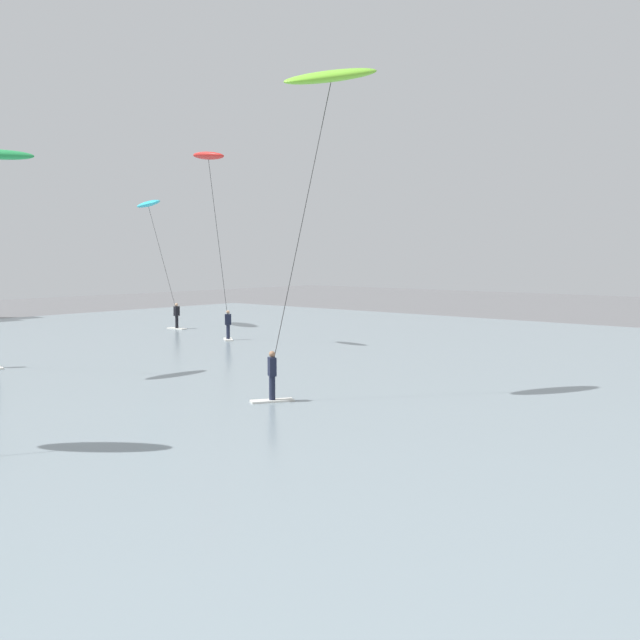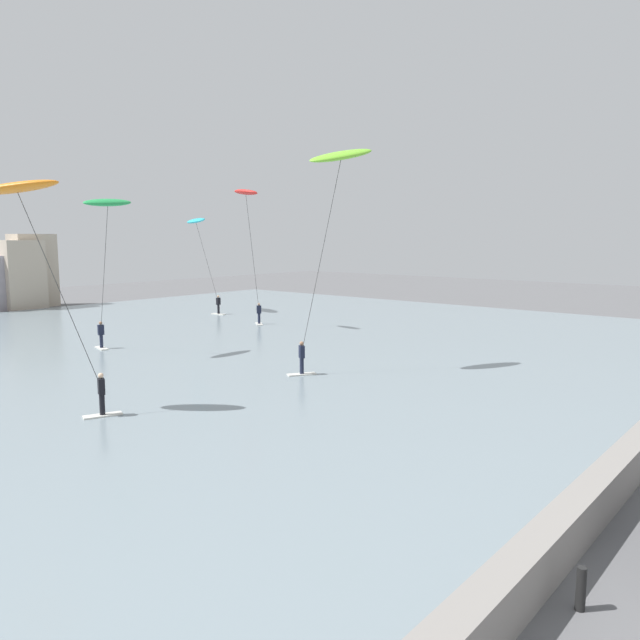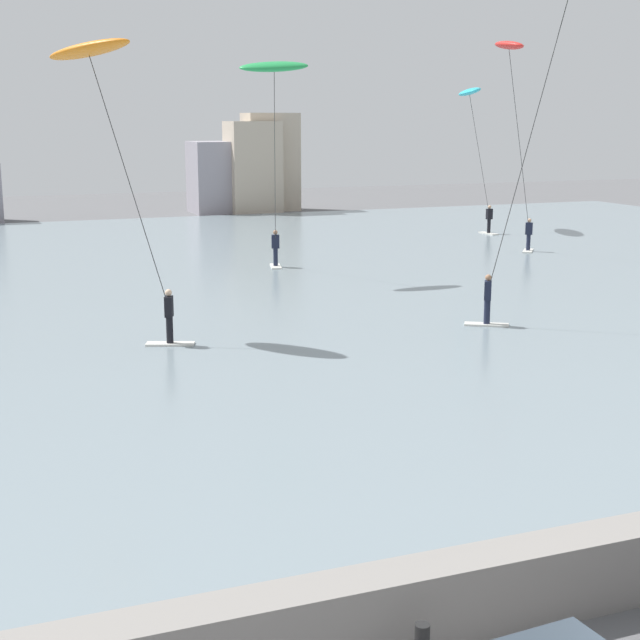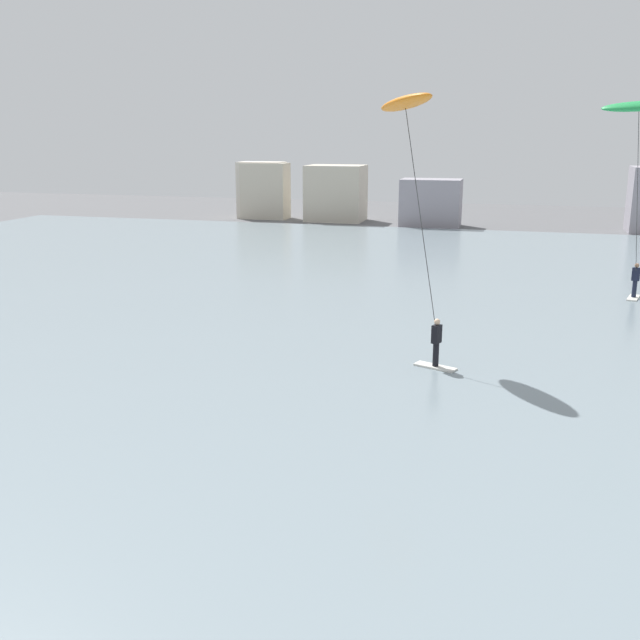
% 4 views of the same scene
% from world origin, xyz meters
% --- Properties ---
extents(water_bay, '(84.00, 52.00, 0.10)m').
position_xyz_m(water_bay, '(0.00, 30.70, 0.05)').
color(water_bay, gray).
rests_on(water_bay, ground).
extents(far_shore_buildings, '(40.69, 5.24, 7.00)m').
position_xyz_m(far_shore_buildings, '(-2.03, 59.76, 2.67)').
color(far_shore_buildings, beige).
rests_on(far_shore_buildings, ground).
extents(kitesurfer_green, '(2.94, 4.23, 8.84)m').
position_xyz_m(kitesurfer_green, '(5.81, 30.80, 7.69)').
color(kitesurfer_green, silver).
rests_on(kitesurfer_green, water_bay).
extents(kitesurfer_orange, '(3.65, 4.31, 8.80)m').
position_xyz_m(kitesurfer_orange, '(-2.38, 22.70, 7.74)').
color(kitesurfer_orange, silver).
rests_on(kitesurfer_orange, water_bay).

